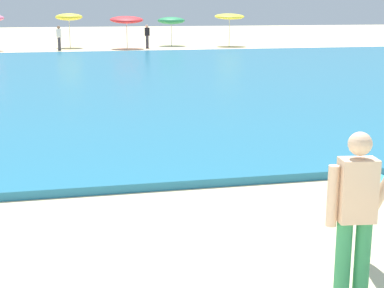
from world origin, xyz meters
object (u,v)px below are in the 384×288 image
at_px(surfer_with_board, 383,204).
at_px(beach_umbrella_4, 171,21).
at_px(beach_umbrella_3, 127,20).
at_px(beachgoer_near_row_left, 59,37).
at_px(beach_umbrella_2, 69,17).
at_px(beach_umbrella_5, 229,17).
at_px(beachgoer_near_row_mid, 147,36).

relative_size(surfer_with_board, beach_umbrella_4, 1.40).
height_order(beach_umbrella_3, beachgoer_near_row_left, beach_umbrella_3).
relative_size(beach_umbrella_2, beach_umbrella_4, 1.13).
relative_size(beach_umbrella_3, beach_umbrella_4, 1.10).
bearing_deg(beachgoer_near_row_left, surfer_with_board, -85.54).
relative_size(beach_umbrella_2, beachgoer_near_row_left, 1.48).
bearing_deg(beachgoer_near_row_left, beach_umbrella_5, 8.34).
distance_m(beach_umbrella_3, beachgoer_near_row_left, 4.70).
bearing_deg(beach_umbrella_5, beach_umbrella_4, 159.86).
distance_m(surfer_with_board, beach_umbrella_4, 38.62).
xyz_separation_m(beach_umbrella_4, beachgoer_near_row_mid, (-2.12, -2.37, -0.93)).
bearing_deg(surfer_with_board, beachgoer_near_row_left, 94.46).
relative_size(beach_umbrella_5, beachgoer_near_row_left, 1.48).
xyz_separation_m(surfer_with_board, beach_umbrella_2, (-1.99, 37.67, 1.04)).
distance_m(beach_umbrella_2, beach_umbrella_3, 4.13).
bearing_deg(beach_umbrella_5, beach_umbrella_3, -173.44).
relative_size(beachgoer_near_row_left, beachgoer_near_row_mid, 1.00).
bearing_deg(beach_umbrella_4, beachgoer_near_row_mid, -131.74).
distance_m(surfer_with_board, beach_umbrella_3, 36.01).
distance_m(beach_umbrella_3, beach_umbrella_5, 7.48).
height_order(beach_umbrella_2, beach_umbrella_3, beach_umbrella_2).
height_order(surfer_with_board, beach_umbrella_2, beach_umbrella_2).
xyz_separation_m(surfer_with_board, beachgoer_near_row_mid, (3.12, 35.88, -0.19)).
bearing_deg(beach_umbrella_2, beach_umbrella_5, -4.39).
height_order(beach_umbrella_3, beach_umbrella_5, beach_umbrella_5).
bearing_deg(beach_umbrella_4, surfer_with_board, -97.80).
xyz_separation_m(beach_umbrella_2, beachgoer_near_row_left, (-0.74, -2.61, -1.23)).
bearing_deg(beach_umbrella_2, beach_umbrella_4, 4.65).
bearing_deg(beachgoer_near_row_left, beach_umbrella_4, 21.84).
xyz_separation_m(surfer_with_board, beach_umbrella_4, (5.24, 38.26, 0.74)).
bearing_deg(beach_umbrella_2, beachgoer_near_row_mid, -19.20).
relative_size(beach_umbrella_3, beachgoer_near_row_mid, 1.44).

